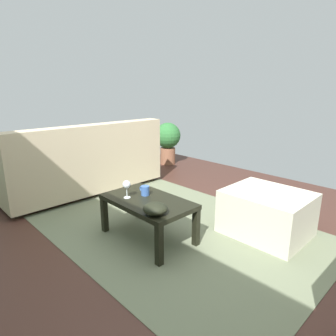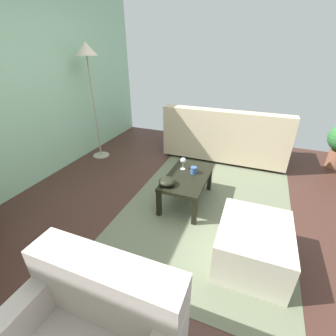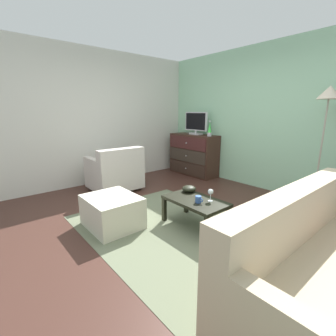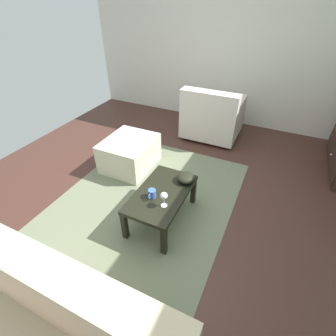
% 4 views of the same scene
% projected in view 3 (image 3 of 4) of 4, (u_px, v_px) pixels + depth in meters
% --- Properties ---
extents(ground_plane, '(5.43, 5.05, 0.05)m').
position_uv_depth(ground_plane, '(176.00, 222.00, 3.26)').
color(ground_plane, '#422720').
extents(wall_accent_rear, '(5.43, 0.12, 2.66)m').
position_uv_depth(wall_accent_rear, '(269.00, 119.00, 4.36)').
color(wall_accent_rear, '#9ACCA7').
rests_on(wall_accent_rear, ground_plane).
extents(wall_plain_left, '(0.12, 5.05, 2.66)m').
position_uv_depth(wall_plain_left, '(95.00, 118.00, 4.79)').
color(wall_plain_left, silver).
rests_on(wall_plain_left, ground_plane).
extents(area_rug, '(2.60, 1.90, 0.01)m').
position_uv_depth(area_rug, '(175.00, 230.00, 2.98)').
color(area_rug, '#676E55').
rests_on(area_rug, ground_plane).
extents(dresser, '(1.19, 0.49, 0.94)m').
position_uv_depth(dresser, '(193.00, 155.00, 5.56)').
color(dresser, '#3B231A').
rests_on(dresser, ground_plane).
extents(tv, '(0.64, 0.18, 0.51)m').
position_uv_depth(tv, '(196.00, 123.00, 5.38)').
color(tv, silver).
rests_on(tv, dresser).
extents(lava_lamp, '(0.09, 0.09, 0.33)m').
position_uv_depth(lava_lamp, '(210.00, 129.00, 5.02)').
color(lava_lamp, '#B7B7BC').
rests_on(lava_lamp, dresser).
extents(coffee_table, '(0.81, 0.48, 0.37)m').
position_uv_depth(coffee_table, '(195.00, 203.00, 3.03)').
color(coffee_table, black).
rests_on(coffee_table, ground_plane).
extents(wine_glass, '(0.07, 0.07, 0.16)m').
position_uv_depth(wine_glass, '(211.00, 192.00, 2.94)').
color(wine_glass, silver).
rests_on(wine_glass, coffee_table).
extents(mug, '(0.11, 0.08, 0.08)m').
position_uv_depth(mug, '(198.00, 199.00, 2.90)').
color(mug, '#385EA5').
rests_on(mug, coffee_table).
extents(bowl_decorative, '(0.19, 0.19, 0.09)m').
position_uv_depth(bowl_decorative, '(189.00, 189.00, 3.31)').
color(bowl_decorative, black).
rests_on(bowl_decorative, coffee_table).
extents(couch_large, '(0.85, 2.00, 0.88)m').
position_uv_depth(couch_large, '(327.00, 266.00, 1.75)').
color(couch_large, '#332319').
rests_on(couch_large, ground_plane).
extents(armchair, '(0.80, 0.86, 0.82)m').
position_uv_depth(armchair, '(115.00, 173.00, 4.44)').
color(armchair, '#332319').
rests_on(armchair, ground_plane).
extents(ottoman, '(0.70, 0.61, 0.40)m').
position_uv_depth(ottoman, '(112.00, 212.00, 3.05)').
color(ottoman, beige).
rests_on(ottoman, ground_plane).
extents(standing_lamp, '(0.32, 0.32, 1.81)m').
position_uv_depth(standing_lamp, '(328.00, 105.00, 3.32)').
color(standing_lamp, '#A59E8C').
rests_on(standing_lamp, ground_plane).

